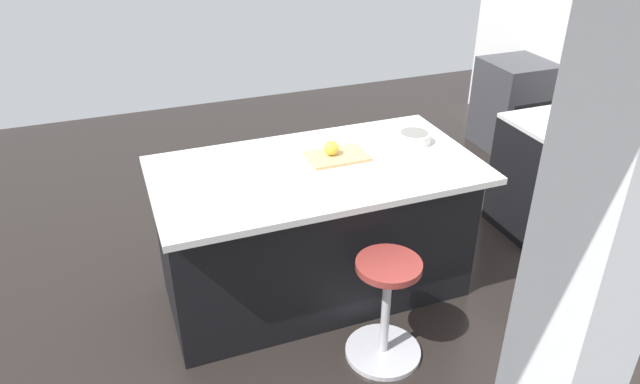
# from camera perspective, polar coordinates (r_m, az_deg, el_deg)

# --- Properties ---
(ground_plane) EXTENTS (7.62, 7.62, 0.00)m
(ground_plane) POSITION_cam_1_polar(r_m,az_deg,el_deg) (4.01, 0.61, -9.58)
(ground_plane) COLOR black
(sink_cabinet) EXTENTS (2.09, 0.60, 1.17)m
(sink_cabinet) POSITION_cam_1_polar(r_m,az_deg,el_deg) (5.25, 27.29, 2.69)
(sink_cabinet) COLOR black
(sink_cabinet) RESTS_ON ground_plane
(oven_range) EXTENTS (0.60, 0.61, 0.86)m
(oven_range) POSITION_cam_1_polar(r_m,az_deg,el_deg) (6.17, 18.16, 8.04)
(oven_range) COLOR #38383D
(oven_range) RESTS_ON ground_plane
(kitchen_island) EXTENTS (1.93, 1.03, 0.95)m
(kitchen_island) POSITION_cam_1_polar(r_m,az_deg,el_deg) (3.74, -0.53, -3.67)
(kitchen_island) COLOR black
(kitchen_island) RESTS_ON ground_plane
(stool_by_window) EXTENTS (0.44, 0.44, 0.65)m
(stool_by_window) POSITION_cam_1_polar(r_m,az_deg,el_deg) (3.39, 6.35, -11.51)
(stool_by_window) COLOR #B7B7BC
(stool_by_window) RESTS_ON ground_plane
(cutting_board) EXTENTS (0.36, 0.24, 0.02)m
(cutting_board) POSITION_cam_1_polar(r_m,az_deg,el_deg) (3.58, 1.67, 3.46)
(cutting_board) COLOR tan
(cutting_board) RESTS_ON kitchen_island
(apple_yellow) EXTENTS (0.09, 0.09, 0.09)m
(apple_yellow) POSITION_cam_1_polar(r_m,az_deg,el_deg) (3.56, 1.11, 4.27)
(apple_yellow) COLOR gold
(apple_yellow) RESTS_ON cutting_board
(fruit_bowl) EXTENTS (0.21, 0.21, 0.07)m
(fruit_bowl) POSITION_cam_1_polar(r_m,az_deg,el_deg) (3.82, 9.06, 5.26)
(fruit_bowl) COLOR silver
(fruit_bowl) RESTS_ON kitchen_island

